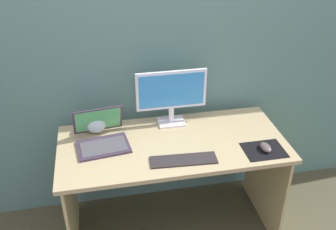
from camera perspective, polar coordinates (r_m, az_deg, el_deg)
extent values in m
plane|color=#45422E|center=(2.91, 0.59, -16.26)|extent=(8.00, 8.00, 0.00)
cube|color=slate|center=(2.55, -1.14, 10.53)|extent=(6.00, 0.04, 2.50)
cube|color=tan|center=(2.43, 0.68, -4.38)|extent=(1.43, 0.66, 0.03)
cube|color=tan|center=(2.64, -14.26, -12.52)|extent=(0.02, 0.62, 0.72)
cube|color=tan|center=(2.84, 14.27, -8.89)|extent=(0.02, 0.62, 0.72)
cube|color=silver|center=(2.62, 0.49, -1.02)|extent=(0.18, 0.14, 0.01)
cylinder|color=silver|center=(2.59, 0.49, 0.08)|extent=(0.04, 0.04, 0.10)
cube|color=silver|center=(2.50, 0.51, 3.76)|extent=(0.47, 0.02, 0.27)
cube|color=#338CD8|center=(2.49, 0.56, 3.66)|extent=(0.43, 0.00, 0.23)
cube|color=#3B2E43|center=(2.40, -9.59, -4.68)|extent=(0.34, 0.26, 0.02)
cube|color=#47474C|center=(2.39, -9.56, -4.64)|extent=(0.30, 0.20, 0.00)
cube|color=#3B2E43|center=(2.47, -10.40, -0.72)|extent=(0.32, 0.12, 0.20)
cube|color=#4CB266|center=(2.46, -10.39, -0.74)|extent=(0.29, 0.11, 0.17)
sphere|color=silver|center=(2.54, -10.75, -1.06)|extent=(0.15, 0.15, 0.15)
cube|color=#2A2627|center=(2.27, 2.35, -6.72)|extent=(0.40, 0.14, 0.01)
cube|color=black|center=(2.42, 14.12, -5.10)|extent=(0.25, 0.20, 0.00)
ellipsoid|color=#564A46|center=(2.42, 14.34, -4.69)|extent=(0.06, 0.10, 0.04)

